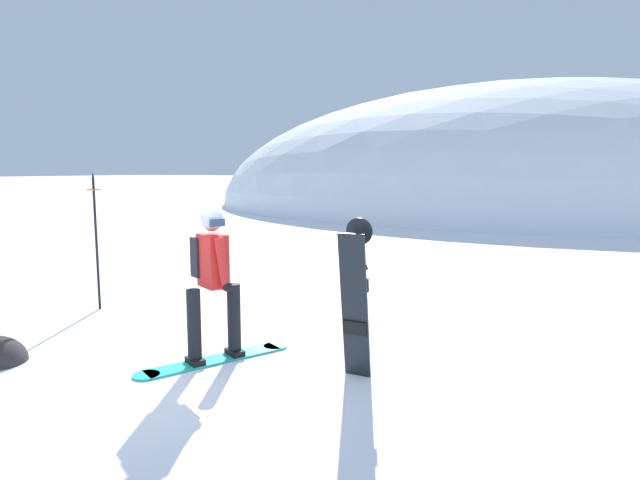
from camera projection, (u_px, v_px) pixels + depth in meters
ground_plane at (153, 373)px, 5.70m from camera, size 300.00×300.00×0.00m
ridge_peak_main at (519, 204)px, 33.20m from camera, size 36.95×33.25×14.09m
snowboarder_main at (212, 280)px, 5.96m from camera, size 0.98×1.67×1.71m
spare_snowboard at (355, 298)px, 5.46m from camera, size 0.28×0.26×1.65m
piste_marker_near at (96, 232)px, 8.15m from camera, size 0.20×0.20×2.08m
rock_dark at (355, 268)px, 11.70m from camera, size 0.55×0.47×0.38m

